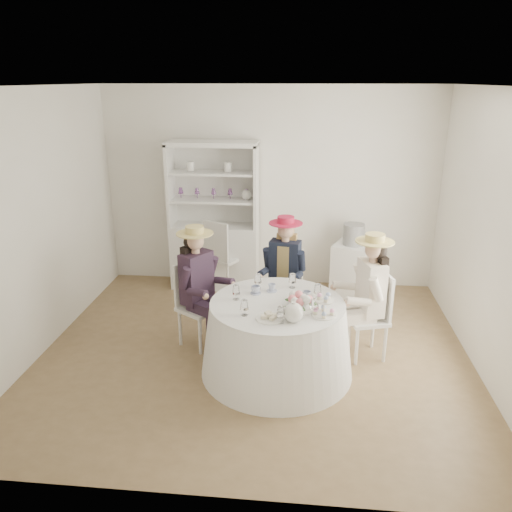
{
  "coord_description": "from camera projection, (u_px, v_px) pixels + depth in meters",
  "views": [
    {
      "loc": [
        0.47,
        -4.68,
        2.76
      ],
      "look_at": [
        0.0,
        0.1,
        1.05
      ],
      "focal_mm": 35.0,
      "sensor_mm": 36.0,
      "label": 1
    }
  ],
  "objects": [
    {
      "name": "guest_right",
      "position": [
        369.0,
        290.0,
        5.02
      ],
      "size": [
        0.55,
        0.51,
        1.34
      ],
      "rotation": [
        0.0,
        0.0,
        -1.28
      ],
      "color": "silver",
      "rests_on": "ground"
    },
    {
      "name": "cupcake_stand",
      "position": [
        324.0,
        308.0,
        4.47
      ],
      "size": [
        0.22,
        0.22,
        0.21
      ],
      "rotation": [
        0.0,
        0.0,
        0.41
      ],
      "color": "white",
      "rests_on": "tea_table"
    },
    {
      "name": "flower_arrangement",
      "position": [
        299.0,
        299.0,
        4.59
      ],
      "size": [
        0.21,
        0.21,
        0.08
      ],
      "rotation": [
        0.0,
        0.0,
        -0.38
      ],
      "color": "pink",
      "rests_on": "tea_table"
    },
    {
      "name": "hatbox",
      "position": [
        354.0,
        234.0,
        6.5
      ],
      "size": [
        0.31,
        0.31,
        0.28
      ],
      "primitive_type": "cylinder",
      "rotation": [
        0.0,
        0.0,
        -0.13
      ],
      "color": "black",
      "rests_on": "side_table"
    },
    {
      "name": "side_table",
      "position": [
        351.0,
        269.0,
        6.67
      ],
      "size": [
        0.59,
        0.59,
        0.71
      ],
      "primitive_type": "cube",
      "rotation": [
        0.0,
        0.0,
        -0.38
      ],
      "color": "silver",
      "rests_on": "ground"
    },
    {
      "name": "hutch",
      "position": [
        215.0,
        237.0,
        6.84
      ],
      "size": [
        1.32,
        0.79,
        2.0
      ],
      "rotation": [
        0.0,
        0.0,
        -0.31
      ],
      "color": "silver",
      "rests_on": "ground"
    },
    {
      "name": "wall_front",
      "position": [
        222.0,
        325.0,
        3.03
      ],
      "size": [
        4.5,
        0.0,
        4.5
      ],
      "primitive_type": "plane",
      "rotation": [
        -1.57,
        0.0,
        0.0
      ],
      "color": "silver",
      "rests_on": "ground"
    },
    {
      "name": "ceiling",
      "position": [
        255.0,
        86.0,
        4.45
      ],
      "size": [
        4.5,
        4.5,
        0.0
      ],
      "primitive_type": "plane",
      "rotation": [
        3.14,
        0.0,
        0.0
      ],
      "color": "white",
      "rests_on": "wall_back"
    },
    {
      "name": "spare_chair",
      "position": [
        221.0,
        254.0,
        6.67
      ],
      "size": [
        0.57,
        0.57,
        1.02
      ],
      "rotation": [
        0.0,
        0.0,
        2.64
      ],
      "color": "silver",
      "rests_on": "ground"
    },
    {
      "name": "guest_left",
      "position": [
        198.0,
        280.0,
        5.25
      ],
      "size": [
        0.58,
        0.54,
        1.34
      ],
      "rotation": [
        0.0,
        0.0,
        0.99
      ],
      "color": "silver",
      "rests_on": "ground"
    },
    {
      "name": "wall_back",
      "position": [
        270.0,
        189.0,
        6.78
      ],
      "size": [
        4.5,
        0.0,
        4.5
      ],
      "primitive_type": "plane",
      "rotation": [
        1.57,
        0.0,
        0.0
      ],
      "color": "silver",
      "rests_on": "ground"
    },
    {
      "name": "stemware_set",
      "position": [
        278.0,
        296.0,
        4.73
      ],
      "size": [
        0.86,
        0.87,
        0.15
      ],
      "color": "white",
      "rests_on": "tea_table"
    },
    {
      "name": "table_teapot",
      "position": [
        294.0,
        313.0,
        4.37
      ],
      "size": [
        0.25,
        0.18,
        0.19
      ],
      "rotation": [
        0.0,
        0.0,
        -0.4
      ],
      "color": "white",
      "rests_on": "tea_table"
    },
    {
      "name": "teacup_b",
      "position": [
        272.0,
        288.0,
        5.0
      ],
      "size": [
        0.09,
        0.09,
        0.07
      ],
      "primitive_type": "imported",
      "rotation": [
        0.0,
        0.0,
        -0.31
      ],
      "color": "white",
      "rests_on": "tea_table"
    },
    {
      "name": "wall_left",
      "position": [
        37.0,
        224.0,
        5.11
      ],
      "size": [
        0.0,
        4.5,
        4.5
      ],
      "primitive_type": "plane",
      "rotation": [
        1.57,
        0.0,
        1.57
      ],
      "color": "silver",
      "rests_on": "ground"
    },
    {
      "name": "sandwich_plate",
      "position": [
        270.0,
        318.0,
        4.43
      ],
      "size": [
        0.24,
        0.24,
        0.05
      ],
      "rotation": [
        0.0,
        0.0,
        -0.01
      ],
      "color": "white",
      "rests_on": "tea_table"
    },
    {
      "name": "tea_table",
      "position": [
        277.0,
        338.0,
        4.88
      ],
      "size": [
        1.5,
        1.5,
        0.74
      ],
      "rotation": [
        0.0,
        0.0,
        0.43
      ],
      "color": "white",
      "rests_on": "ground"
    },
    {
      "name": "ground",
      "position": [
        255.0,
        351.0,
        5.36
      ],
      "size": [
        4.5,
        4.5,
        0.0
      ],
      "primitive_type": "plane",
      "color": "brown",
      "rests_on": "ground"
    },
    {
      "name": "flower_bowl",
      "position": [
        302.0,
        301.0,
        4.73
      ],
      "size": [
        0.29,
        0.29,
        0.06
      ],
      "primitive_type": "imported",
      "rotation": [
        0.0,
        0.0,
        -0.24
      ],
      "color": "white",
      "rests_on": "tea_table"
    },
    {
      "name": "guest_mid",
      "position": [
        284.0,
        266.0,
        5.66
      ],
      "size": [
        0.5,
        0.53,
        1.33
      ],
      "rotation": [
        0.0,
        0.0,
        -0.2
      ],
      "color": "silver",
      "rests_on": "ground"
    },
    {
      "name": "teacup_a",
      "position": [
        256.0,
        290.0,
        4.94
      ],
      "size": [
        0.12,
        0.12,
        0.07
      ],
      "primitive_type": "imported",
      "rotation": [
        0.0,
        0.0,
        0.33
      ],
      "color": "white",
      "rests_on": "tea_table"
    },
    {
      "name": "teacup_c",
      "position": [
        307.0,
        295.0,
        4.84
      ],
      "size": [
        0.1,
        0.1,
        0.07
      ],
      "primitive_type": "imported",
      "rotation": [
        0.0,
        0.0,
        -0.25
      ],
      "color": "white",
      "rests_on": "tea_table"
    },
    {
      "name": "wall_right",
      "position": [
        492.0,
        237.0,
        4.69
      ],
      "size": [
        0.0,
        4.5,
        4.5
      ],
      "primitive_type": "plane",
      "rotation": [
        1.57,
        0.0,
        -1.57
      ],
      "color": "silver",
      "rests_on": "ground"
    }
  ]
}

